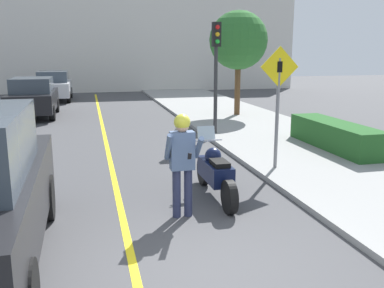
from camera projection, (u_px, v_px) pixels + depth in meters
ground_plane at (185, 278)px, 5.33m from camera, size 80.00×80.00×0.00m
sidewalk_curb at (344, 167)px, 10.22m from camera, size 4.40×44.00×0.11m
road_center_line at (110, 162)px, 10.88m from camera, size 0.12×36.00×0.01m
building_backdrop at (101, 40)px, 29.27m from camera, size 28.00×1.20×7.01m
motorcycle at (215, 172)px, 8.18m from camera, size 0.62×2.32×1.28m
person_biker at (182, 155)px, 7.09m from camera, size 0.59×0.48×1.77m
crossing_sign at (278, 96)px, 9.65m from camera, size 0.91×0.08×2.77m
traffic_light at (216, 57)px, 13.65m from camera, size 0.26×0.30×3.56m
hedge_row at (335, 135)px, 11.96m from camera, size 0.90×3.63×0.72m
street_tree at (238, 41)px, 17.72m from camera, size 2.42×2.42×4.32m
parked_car_black at (33, 97)px, 18.23m from camera, size 1.88×4.20×1.68m
parked_car_silver at (54, 86)px, 24.27m from camera, size 1.88×4.20×1.68m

